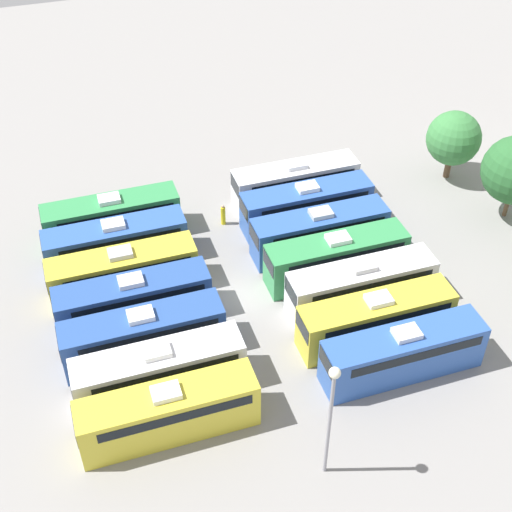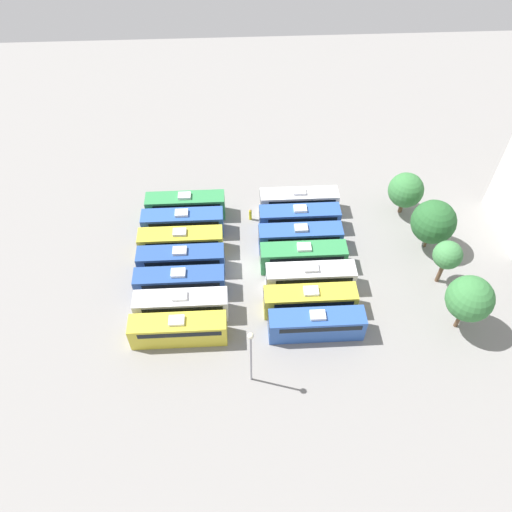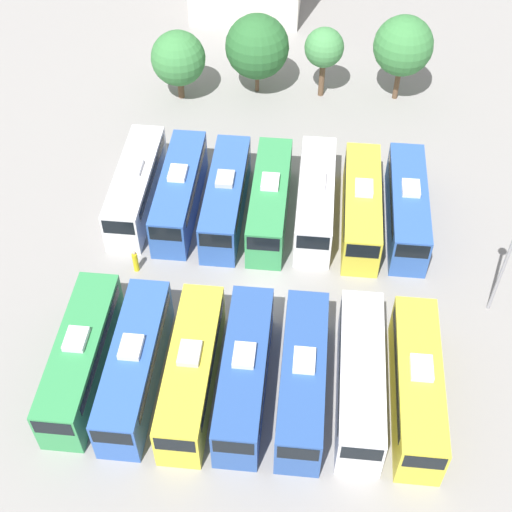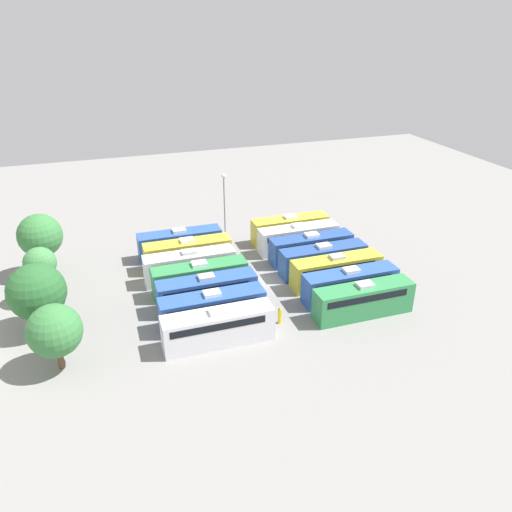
% 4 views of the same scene
% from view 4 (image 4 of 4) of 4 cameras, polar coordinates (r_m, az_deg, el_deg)
% --- Properties ---
extents(ground_plane, '(121.20, 121.20, 0.00)m').
position_cam_4_polar(ground_plane, '(56.22, 0.69, -2.97)').
color(ground_plane, gray).
extents(bus_0, '(2.48, 10.19, 3.59)m').
position_cam_4_polar(bus_0, '(50.58, 12.14, -4.85)').
color(bus_0, '#338C4C').
rests_on(bus_0, ground_plane).
extents(bus_1, '(2.48, 10.19, 3.59)m').
position_cam_4_polar(bus_1, '(53.04, 10.66, -3.16)').
color(bus_1, '#2D56A8').
rests_on(bus_1, ground_plane).
extents(bus_2, '(2.48, 10.19, 3.59)m').
position_cam_4_polar(bus_2, '(55.60, 9.12, -1.59)').
color(bus_2, gold).
rests_on(bus_2, ground_plane).
extents(bus_3, '(2.48, 10.19, 3.59)m').
position_cam_4_polar(bus_3, '(57.90, 7.64, -0.32)').
color(bus_3, '#284C93').
rests_on(bus_3, ground_plane).
extents(bus_4, '(2.48, 10.19, 3.59)m').
position_cam_4_polar(bus_4, '(60.57, 6.29, 0.99)').
color(bus_4, '#284C93').
rests_on(bus_4, ground_plane).
extents(bus_5, '(2.48, 10.19, 3.59)m').
position_cam_4_polar(bus_5, '(63.10, 4.82, 2.12)').
color(bus_5, silver).
rests_on(bus_5, ground_plane).
extents(bus_6, '(2.48, 10.19, 3.59)m').
position_cam_4_polar(bus_6, '(65.80, 3.88, 3.18)').
color(bus_6, gold).
rests_on(bus_6, ground_plane).
extents(bus_7, '(2.48, 10.19, 3.59)m').
position_cam_4_polar(bus_7, '(45.55, -4.37, -8.03)').
color(bus_7, silver).
rests_on(bus_7, ground_plane).
extents(bus_8, '(2.48, 10.19, 3.59)m').
position_cam_4_polar(bus_8, '(48.22, -5.02, -5.95)').
color(bus_8, '#2D56A8').
rests_on(bus_8, ground_plane).
extents(bus_9, '(2.48, 10.19, 3.59)m').
position_cam_4_polar(bus_9, '(51.08, -5.66, -4.01)').
color(bus_9, '#2D56A8').
rests_on(bus_9, ground_plane).
extents(bus_10, '(2.48, 10.19, 3.59)m').
position_cam_4_polar(bus_10, '(53.75, -6.45, -2.43)').
color(bus_10, '#338C4C').
rests_on(bus_10, ground_plane).
extents(bus_11, '(2.48, 10.19, 3.59)m').
position_cam_4_polar(bus_11, '(56.46, -7.62, -1.04)').
color(bus_11, white).
rests_on(bus_11, ground_plane).
extents(bus_12, '(2.48, 10.19, 3.59)m').
position_cam_4_polar(bus_12, '(59.37, -7.84, 0.36)').
color(bus_12, gold).
rests_on(bus_12, ground_plane).
extents(bus_13, '(2.48, 10.19, 3.59)m').
position_cam_4_polar(bus_13, '(62.16, -8.71, 1.52)').
color(bus_13, '#2D56A8').
rests_on(bus_13, ground_plane).
extents(worker_person, '(0.36, 0.36, 1.79)m').
position_cam_4_polar(worker_person, '(48.72, 2.72, -6.83)').
color(worker_person, gold).
rests_on(worker_person, ground_plane).
extents(light_pole, '(0.60, 0.60, 8.40)m').
position_cam_4_polar(light_pole, '(66.79, -3.66, 7.08)').
color(light_pole, gray).
rests_on(light_pole, ground_plane).
extents(tree_0, '(4.53, 4.53, 6.04)m').
position_cam_4_polar(tree_0, '(44.54, -22.03, -7.94)').
color(tree_0, brown).
rests_on(tree_0, ground_plane).
extents(tree_1, '(5.33, 5.33, 6.94)m').
position_cam_4_polar(tree_1, '(49.98, -23.78, -3.76)').
color(tree_1, brown).
rests_on(tree_1, ground_plane).
extents(tree_2, '(3.26, 3.26, 6.21)m').
position_cam_4_polar(tree_2, '(54.79, -23.46, -0.79)').
color(tree_2, brown).
rests_on(tree_2, ground_plane).
extents(tree_3, '(4.87, 4.87, 7.43)m').
position_cam_4_polar(tree_3, '(60.45, -23.46, 2.15)').
color(tree_3, brown).
rests_on(tree_3, ground_plane).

